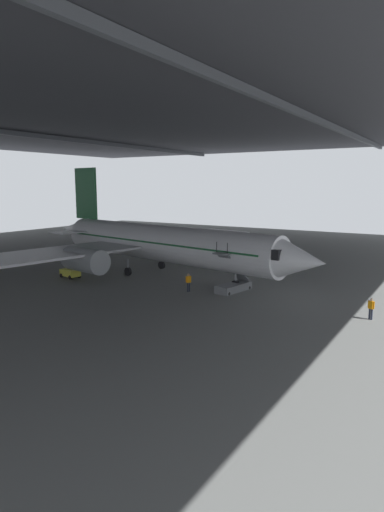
{
  "coord_description": "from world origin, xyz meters",
  "views": [
    {
      "loc": [
        -38.28,
        -26.48,
        9.77
      ],
      "look_at": [
        -1.07,
        -3.18,
        2.63
      ],
      "focal_mm": 30.62,
      "sensor_mm": 36.0,
      "label": 1
    }
  ],
  "objects_px": {
    "baggage_tug": "(70,273)",
    "airplane_main": "(159,243)",
    "crew_worker_near_nose": "(371,307)",
    "boarding_stairs": "(233,283)",
    "crew_worker_by_stairs": "(188,281)"
  },
  "relations": [
    {
      "from": "crew_worker_by_stairs",
      "to": "crew_worker_near_nose",
      "type": "bearing_deg",
      "value": -90.26
    },
    {
      "from": "crew_worker_near_nose",
      "to": "boarding_stairs",
      "type": "bearing_deg",
      "value": 79.08
    },
    {
      "from": "airplane_main",
      "to": "boarding_stairs",
      "type": "height_order",
      "value": "airplane_main"
    },
    {
      "from": "crew_worker_by_stairs",
      "to": "baggage_tug",
      "type": "bearing_deg",
      "value": 96.18
    },
    {
      "from": "airplane_main",
      "to": "crew_worker_near_nose",
      "type": "distance_m",
      "value": 23.5
    },
    {
      "from": "airplane_main",
      "to": "crew_worker_near_nose",
      "type": "height_order",
      "value": "airplane_main"
    },
    {
      "from": "crew_worker_by_stairs",
      "to": "baggage_tug",
      "type": "xyz_separation_m",
      "value": [
        -1.52,
        14.01,
        -0.45
      ]
    },
    {
      "from": "baggage_tug",
      "to": "airplane_main",
      "type": "bearing_deg",
      "value": -48.42
    },
    {
      "from": "airplane_main",
      "to": "crew_worker_near_nose",
      "type": "relative_size",
      "value": 23.63
    },
    {
      "from": "baggage_tug",
      "to": "boarding_stairs",
      "type": "bearing_deg",
      "value": -77.51
    },
    {
      "from": "boarding_stairs",
      "to": "crew_worker_near_nose",
      "type": "distance_m",
      "value": 12.75
    },
    {
      "from": "baggage_tug",
      "to": "crew_worker_by_stairs",
      "type": "bearing_deg",
      "value": -83.82
    },
    {
      "from": "crew_worker_near_nose",
      "to": "crew_worker_by_stairs",
      "type": "bearing_deg",
      "value": 89.74
    },
    {
      "from": "boarding_stairs",
      "to": "baggage_tug",
      "type": "relative_size",
      "value": 2.03
    },
    {
      "from": "boarding_stairs",
      "to": "baggage_tug",
      "type": "height_order",
      "value": "boarding_stairs"
    }
  ]
}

